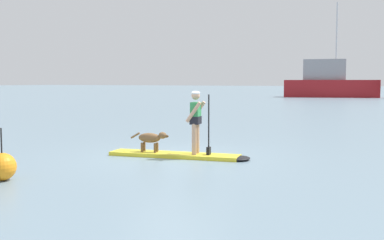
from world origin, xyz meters
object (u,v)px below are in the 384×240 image
(person_paddler, at_px, (196,118))
(dog, at_px, (151,138))
(marker_buoy, at_px, (2,167))
(paddleboard, at_px, (182,155))
(moored_boat_center, at_px, (329,83))

(person_paddler, distance_m, dog, 1.38)
(person_paddler, bearing_deg, marker_buoy, -116.14)
(paddleboard, height_order, dog, dog)
(paddleboard, relative_size, moored_boat_center, 0.32)
(person_paddler, height_order, moored_boat_center, moored_boat_center)
(person_paddler, xyz_separation_m, marker_buoy, (-2.12, -4.32, -0.76))
(paddleboard, xyz_separation_m, marker_buoy, (-1.75, -4.26, 0.23))
(moored_boat_center, xyz_separation_m, marker_buoy, (5.21, -54.77, -1.51))
(paddleboard, relative_size, dog, 3.52)
(moored_boat_center, bearing_deg, paddleboard, -82.16)
(marker_buoy, bearing_deg, person_paddler, 63.86)
(paddleboard, distance_m, moored_boat_center, 51.02)
(paddleboard, height_order, marker_buoy, marker_buoy)
(person_paddler, xyz_separation_m, dog, (-1.24, -0.22, -0.58))
(marker_buoy, bearing_deg, moored_boat_center, 95.43)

